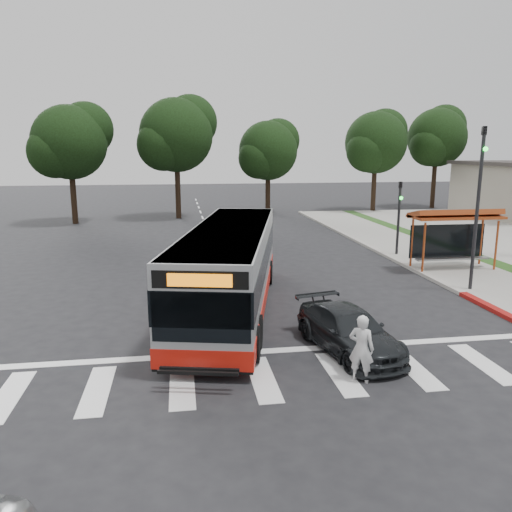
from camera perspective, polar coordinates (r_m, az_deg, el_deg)
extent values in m
plane|color=black|center=(17.44, -1.97, -6.75)|extent=(140.00, 140.00, 0.00)
cube|color=gray|center=(28.16, 18.76, -0.01)|extent=(4.00, 40.00, 0.12)
cube|color=#9E9991|center=(27.30, 15.03, -0.11)|extent=(0.30, 40.00, 0.15)
cube|color=silver|center=(12.84, 0.77, -13.82)|extent=(18.00, 2.60, 0.01)
cylinder|color=#A2401B|center=(23.89, 18.62, 0.91)|extent=(0.10, 0.10, 2.30)
cylinder|color=#A2401B|center=(25.74, 25.77, 1.10)|extent=(0.10, 0.10, 2.30)
cylinder|color=#A2401B|center=(24.94, 17.37, 1.43)|extent=(0.10, 0.10, 2.30)
cylinder|color=#A2401B|center=(26.72, 24.33, 1.58)|extent=(0.10, 0.10, 2.30)
cube|color=#A2401B|center=(25.08, 21.86, 4.18)|extent=(4.20, 1.60, 0.12)
cube|color=#A2401B|center=(25.11, 21.83, 4.54)|extent=(4.20, 1.32, 0.51)
cube|color=black|center=(25.78, 20.98, 1.62)|extent=(3.80, 0.06, 1.60)
cube|color=gray|center=(25.40, 21.52, -0.28)|extent=(3.60, 0.40, 0.08)
cylinder|color=black|center=(21.42, 23.94, 4.66)|extent=(0.14, 0.14, 6.50)
imported|color=black|center=(21.30, 24.58, 12.01)|extent=(0.16, 0.20, 1.00)
sphere|color=#19E533|center=(21.14, 24.76, 11.05)|extent=(0.18, 0.18, 0.18)
cylinder|color=black|center=(27.68, 15.97, 4.04)|extent=(0.14, 0.14, 4.00)
imported|color=black|center=(27.52, 16.15, 7.14)|extent=(0.16, 0.20, 1.00)
sphere|color=#19E533|center=(27.39, 16.27, 6.37)|extent=(0.18, 0.18, 0.18)
cylinder|color=black|center=(48.00, 13.31, 7.71)|extent=(0.44, 0.44, 4.40)
sphere|color=black|center=(47.89, 13.54, 12.49)|extent=(5.60, 5.60, 5.60)
sphere|color=black|center=(49.12, 14.47, 13.59)|extent=(4.20, 4.20, 4.20)
sphere|color=black|center=(46.87, 12.69, 11.69)|extent=(3.92, 3.92, 3.92)
cylinder|color=black|center=(52.77, 19.63, 7.83)|extent=(0.44, 0.44, 4.84)
sphere|color=black|center=(52.69, 19.97, 12.60)|extent=(5.60, 5.60, 5.60)
sphere|color=black|center=(54.00, 20.69, 13.69)|extent=(4.20, 4.20, 4.20)
sphere|color=black|center=(51.60, 19.31, 11.82)|extent=(3.92, 3.92, 3.92)
cylinder|color=black|center=(42.52, -8.92, 7.54)|extent=(0.44, 0.44, 4.84)
sphere|color=black|center=(42.42, -9.12, 13.48)|extent=(6.00, 6.00, 6.00)
sphere|color=black|center=(43.38, -7.52, 14.94)|extent=(4.50, 4.50, 4.50)
sphere|color=black|center=(41.67, -10.56, 12.40)|extent=(4.20, 4.20, 4.20)
cylinder|color=black|center=(45.25, 1.36, 7.38)|extent=(0.44, 0.44, 3.96)
sphere|color=black|center=(45.10, 1.38, 11.94)|extent=(5.20, 5.20, 5.20)
sphere|color=black|center=(46.07, 2.52, 13.06)|extent=(3.90, 3.90, 3.90)
sphere|color=black|center=(44.32, 0.35, 11.13)|extent=(3.64, 3.64, 3.64)
cylinder|color=black|center=(41.34, -20.13, 6.53)|extent=(0.44, 0.44, 4.40)
sphere|color=black|center=(41.20, -20.54, 12.07)|extent=(5.60, 5.60, 5.60)
sphere|color=black|center=(41.85, -18.87, 13.54)|extent=(4.20, 4.20, 4.20)
sphere|color=black|center=(40.72, -22.04, 10.98)|extent=(3.92, 3.92, 3.92)
imported|color=silver|center=(12.66, 11.95, -10.29)|extent=(0.74, 0.69, 1.71)
imported|color=#212427|center=(14.48, 10.55, -8.38)|extent=(2.51, 4.45, 1.22)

